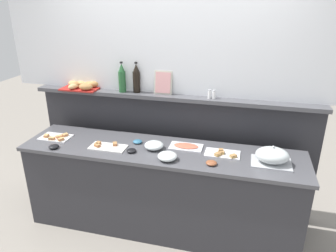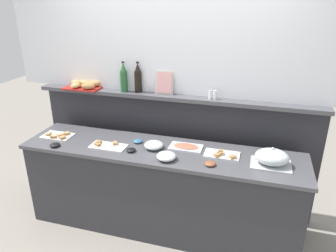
{
  "view_description": "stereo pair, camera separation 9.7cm",
  "coord_description": "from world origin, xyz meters",
  "px_view_note": "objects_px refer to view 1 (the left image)",
  "views": [
    {
      "loc": [
        0.74,
        -2.61,
        2.24
      ],
      "look_at": [
        0.05,
        0.1,
        1.1
      ],
      "focal_mm": 34.15,
      "sensor_mm": 36.0,
      "label": 1
    },
    {
      "loc": [
        0.84,
        -2.59,
        2.24
      ],
      "look_at": [
        0.05,
        0.1,
        1.1
      ],
      "focal_mm": 34.15,
      "sensor_mm": 36.0,
      "label": 2
    }
  ],
  "objects_px": {
    "salt_shaker": "(209,94)",
    "framed_picture": "(163,83)",
    "sandwich_platter_side": "(56,137)",
    "pepper_shaker": "(214,94)",
    "sandwich_platter_rear": "(107,146)",
    "glass_bowl_large": "(154,145)",
    "serving_cloche": "(272,156)",
    "bread_basket": "(82,86)",
    "condiment_bowl_red": "(131,151)",
    "cold_cuts_platter": "(186,146)",
    "wine_bottle_dark": "(136,79)",
    "condiment_bowl_teal": "(211,163)",
    "sandwich_platter_front": "(223,154)",
    "wine_bottle_green": "(122,78)",
    "glass_bowl_medium": "(167,156)",
    "condiment_bowl_dark": "(54,147)",
    "condiment_bowl_cream": "(138,142)"
  },
  "relations": [
    {
      "from": "salt_shaker",
      "to": "framed_picture",
      "type": "xyz_separation_m",
      "value": [
        -0.48,
        0.04,
        0.08
      ]
    },
    {
      "from": "sandwich_platter_rear",
      "to": "glass_bowl_large",
      "type": "xyz_separation_m",
      "value": [
        0.45,
        0.09,
        0.02
      ]
    },
    {
      "from": "sandwich_platter_rear",
      "to": "cold_cuts_platter",
      "type": "distance_m",
      "value": 0.76
    },
    {
      "from": "sandwich_platter_rear",
      "to": "serving_cloche",
      "type": "height_order",
      "value": "serving_cloche"
    },
    {
      "from": "salt_shaker",
      "to": "pepper_shaker",
      "type": "relative_size",
      "value": 1.0
    },
    {
      "from": "framed_picture",
      "to": "serving_cloche",
      "type": "bearing_deg",
      "value": -23.22
    },
    {
      "from": "serving_cloche",
      "to": "condiment_bowl_cream",
      "type": "bearing_deg",
      "value": 175.34
    },
    {
      "from": "condiment_bowl_teal",
      "to": "salt_shaker",
      "type": "xyz_separation_m",
      "value": [
        -0.12,
        0.58,
        0.44
      ]
    },
    {
      "from": "glass_bowl_medium",
      "to": "condiment_bowl_cream",
      "type": "bearing_deg",
      "value": 144.97
    },
    {
      "from": "wine_bottle_dark",
      "to": "salt_shaker",
      "type": "height_order",
      "value": "wine_bottle_dark"
    },
    {
      "from": "cold_cuts_platter",
      "to": "wine_bottle_dark",
      "type": "bearing_deg",
      "value": 151.04
    },
    {
      "from": "condiment_bowl_dark",
      "to": "cold_cuts_platter",
      "type": "bearing_deg",
      "value": 15.37
    },
    {
      "from": "cold_cuts_platter",
      "to": "wine_bottle_green",
      "type": "xyz_separation_m",
      "value": [
        -0.75,
        0.31,
        0.55
      ]
    },
    {
      "from": "condiment_bowl_cream",
      "to": "serving_cloche",
      "type": "bearing_deg",
      "value": -4.66
    },
    {
      "from": "bread_basket",
      "to": "cold_cuts_platter",
      "type": "bearing_deg",
      "value": -13.75
    },
    {
      "from": "condiment_bowl_cream",
      "to": "pepper_shaker",
      "type": "bearing_deg",
      "value": 25.52
    },
    {
      "from": "condiment_bowl_cream",
      "to": "salt_shaker",
      "type": "distance_m",
      "value": 0.85
    },
    {
      "from": "sandwich_platter_side",
      "to": "salt_shaker",
      "type": "distance_m",
      "value": 1.62
    },
    {
      "from": "salt_shaker",
      "to": "bread_basket",
      "type": "distance_m",
      "value": 1.38
    },
    {
      "from": "sandwich_platter_rear",
      "to": "serving_cloche",
      "type": "relative_size",
      "value": 1.04
    },
    {
      "from": "serving_cloche",
      "to": "wine_bottle_green",
      "type": "height_order",
      "value": "wine_bottle_green"
    },
    {
      "from": "serving_cloche",
      "to": "bread_basket",
      "type": "bearing_deg",
      "value": 167.93
    },
    {
      "from": "wine_bottle_dark",
      "to": "pepper_shaker",
      "type": "bearing_deg",
      "value": -2.08
    },
    {
      "from": "wine_bottle_green",
      "to": "framed_picture",
      "type": "relative_size",
      "value": 1.33
    },
    {
      "from": "cold_cuts_platter",
      "to": "glass_bowl_medium",
      "type": "distance_m",
      "value": 0.31
    },
    {
      "from": "sandwich_platter_side",
      "to": "condiment_bowl_cream",
      "type": "bearing_deg",
      "value": 6.59
    },
    {
      "from": "sandwich_platter_rear",
      "to": "cold_cuts_platter",
      "type": "bearing_deg",
      "value": 14.57
    },
    {
      "from": "glass_bowl_medium",
      "to": "condiment_bowl_red",
      "type": "xyz_separation_m",
      "value": [
        -0.36,
        0.06,
        -0.02
      ]
    },
    {
      "from": "condiment_bowl_dark",
      "to": "wine_bottle_green",
      "type": "xyz_separation_m",
      "value": [
        0.47,
        0.64,
        0.54
      ]
    },
    {
      "from": "sandwich_platter_front",
      "to": "wine_bottle_green",
      "type": "distance_m",
      "value": 1.29
    },
    {
      "from": "serving_cloche",
      "to": "condiment_bowl_dark",
      "type": "relative_size",
      "value": 3.52
    },
    {
      "from": "sandwich_platter_front",
      "to": "glass_bowl_medium",
      "type": "xyz_separation_m",
      "value": [
        -0.47,
        -0.22,
        0.02
      ]
    },
    {
      "from": "glass_bowl_medium",
      "to": "bread_basket",
      "type": "height_order",
      "value": "bread_basket"
    },
    {
      "from": "glass_bowl_large",
      "to": "condiment_bowl_cream",
      "type": "xyz_separation_m",
      "value": [
        -0.19,
        0.08,
        -0.02
      ]
    },
    {
      "from": "sandwich_platter_side",
      "to": "condiment_bowl_dark",
      "type": "height_order",
      "value": "sandwich_platter_side"
    },
    {
      "from": "condiment_bowl_dark",
      "to": "bread_basket",
      "type": "relative_size",
      "value": 0.24
    },
    {
      "from": "bread_basket",
      "to": "condiment_bowl_red",
      "type": "bearing_deg",
      "value": -35.33
    },
    {
      "from": "wine_bottle_green",
      "to": "framed_picture",
      "type": "bearing_deg",
      "value": 4.35
    },
    {
      "from": "wine_bottle_green",
      "to": "bread_basket",
      "type": "relative_size",
      "value": 0.79
    },
    {
      "from": "condiment_bowl_red",
      "to": "glass_bowl_medium",
      "type": "bearing_deg",
      "value": -9.2
    },
    {
      "from": "glass_bowl_medium",
      "to": "wine_bottle_dark",
      "type": "distance_m",
      "value": 0.95
    },
    {
      "from": "cold_cuts_platter",
      "to": "framed_picture",
      "type": "xyz_separation_m",
      "value": [
        -0.32,
        0.34,
        0.52
      ]
    },
    {
      "from": "wine_bottle_dark",
      "to": "framed_picture",
      "type": "distance_m",
      "value": 0.28
    },
    {
      "from": "cold_cuts_platter",
      "to": "condiment_bowl_red",
      "type": "height_order",
      "value": "condiment_bowl_red"
    },
    {
      "from": "condiment_bowl_dark",
      "to": "pepper_shaker",
      "type": "height_order",
      "value": "pepper_shaker"
    },
    {
      "from": "condiment_bowl_dark",
      "to": "serving_cloche",
      "type": "bearing_deg",
      "value": 5.88
    },
    {
      "from": "condiment_bowl_cream",
      "to": "salt_shaker",
      "type": "bearing_deg",
      "value": 27.02
    },
    {
      "from": "glass_bowl_medium",
      "to": "condiment_bowl_red",
      "type": "relative_size",
      "value": 1.93
    },
    {
      "from": "sandwich_platter_side",
      "to": "glass_bowl_large",
      "type": "xyz_separation_m",
      "value": [
        1.04,
        0.02,
        0.02
      ]
    },
    {
      "from": "wine_bottle_dark",
      "to": "salt_shaker",
      "type": "relative_size",
      "value": 3.63
    }
  ]
}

